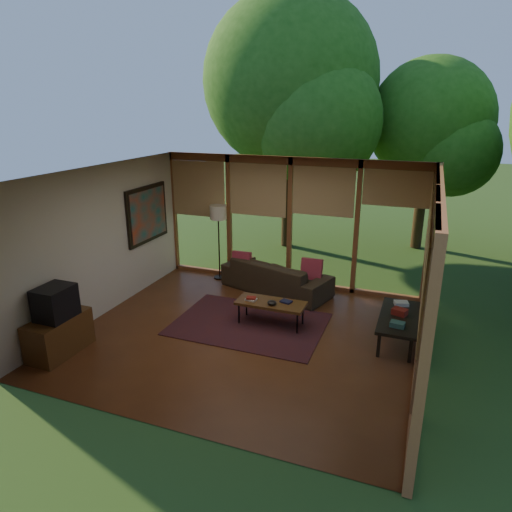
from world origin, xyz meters
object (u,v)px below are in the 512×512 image
at_px(floor_lamp, 218,217).
at_px(coffee_table, 271,304).
at_px(media_cabinet, 59,335).
at_px(television, 55,303).
at_px(side_console, 399,318).
at_px(sofa, 276,276).

distance_m(floor_lamp, coffee_table, 2.70).
xyz_separation_m(media_cabinet, coffee_table, (2.74, 2.07, 0.09)).
bearing_deg(television, side_console, 24.64).
distance_m(sofa, side_console, 2.84).
bearing_deg(television, media_cabinet, 180.00).
distance_m(sofa, media_cabinet, 4.25).
height_order(media_cabinet, side_console, media_cabinet).
height_order(media_cabinet, coffee_table, media_cabinet).
xyz_separation_m(sofa, media_cabinet, (-2.35, -3.54, -0.03)).
bearing_deg(coffee_table, floor_lamp, 136.06).
bearing_deg(coffee_table, media_cabinet, -142.93).
bearing_deg(television, coffee_table, 37.27).
distance_m(sofa, coffee_table, 1.52).
bearing_deg(television, floor_lamp, 76.40).
bearing_deg(sofa, side_console, 169.38).
xyz_separation_m(media_cabinet, side_console, (4.87, 2.23, 0.11)).
bearing_deg(floor_lamp, sofa, -10.71).
relative_size(television, coffee_table, 0.46).
height_order(sofa, media_cabinet, sofa).
height_order(sofa, coffee_table, sofa).
xyz_separation_m(television, floor_lamp, (0.92, 3.81, 0.56)).
distance_m(television, side_console, 5.35).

